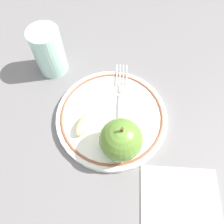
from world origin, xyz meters
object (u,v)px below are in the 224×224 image
(apple_slice_front, at_px, (85,123))
(napkin_folded, at_px, (180,200))
(apple_red_whole, at_px, (121,140))
(fork, at_px, (121,98))
(drinking_glass, at_px, (49,52))
(plate, at_px, (112,118))

(apple_slice_front, distance_m, napkin_folded, 0.24)
(apple_red_whole, relative_size, napkin_folded, 0.63)
(fork, xyz_separation_m, drinking_glass, (-0.13, -0.15, 0.04))
(fork, bearing_deg, plate, 159.59)
(apple_red_whole, height_order, apple_slice_front, apple_red_whole)
(apple_slice_front, bearing_deg, drinking_glass, 56.87)
(plate, distance_m, drinking_glass, 0.22)
(drinking_glass, bearing_deg, apple_slice_front, 18.69)
(apple_red_whole, distance_m, drinking_glass, 0.28)
(plate, relative_size, napkin_folded, 1.66)
(plate, distance_m, napkin_folded, 0.21)
(plate, height_order, apple_slice_front, apple_slice_front)
(drinking_glass, relative_size, napkin_folded, 0.79)
(napkin_folded, bearing_deg, drinking_glass, -148.42)
(fork, distance_m, napkin_folded, 0.24)
(apple_slice_front, xyz_separation_m, fork, (-0.05, 0.09, -0.01))
(apple_slice_front, distance_m, fork, 0.10)
(apple_red_whole, height_order, drinking_glass, drinking_glass)
(fork, relative_size, napkin_folded, 1.22)
(plate, bearing_deg, apple_red_whole, 3.95)
(plate, xyz_separation_m, apple_red_whole, (0.07, 0.00, 0.05))
(apple_red_whole, distance_m, napkin_folded, 0.16)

